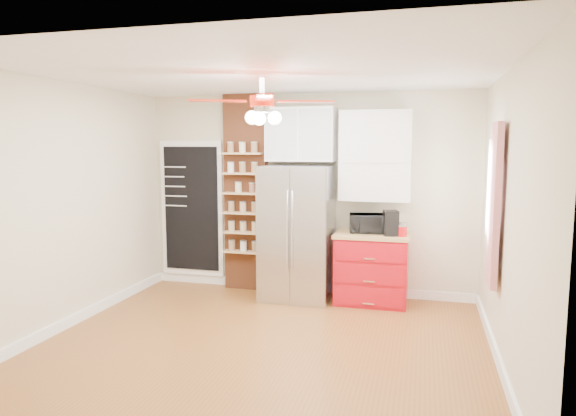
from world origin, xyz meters
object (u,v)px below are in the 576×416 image
(fridge, at_px, (297,233))
(coffee_maker, at_px, (391,223))
(ceiling_fan, at_px, (262,102))
(toaster_oven, at_px, (367,223))
(canister_left, at_px, (402,231))
(pantry_jar_oats, at_px, (238,187))
(red_cabinet, at_px, (372,268))

(fridge, xyz_separation_m, coffee_maker, (1.20, -0.02, 0.18))
(fridge, xyz_separation_m, ceiling_fan, (0.05, -1.63, 1.55))
(ceiling_fan, bearing_deg, toaster_oven, 64.18)
(canister_left, bearing_deg, fridge, 177.16)
(ceiling_fan, bearing_deg, coffee_maker, 54.50)
(coffee_maker, bearing_deg, canister_left, -31.70)
(pantry_jar_oats, bearing_deg, fridge, -10.26)
(ceiling_fan, bearing_deg, fridge, 91.76)
(coffee_maker, relative_size, pantry_jar_oats, 2.34)
(red_cabinet, xyz_separation_m, ceiling_fan, (-0.92, -1.68, 1.97))
(toaster_oven, bearing_deg, red_cabinet, -43.03)
(toaster_oven, xyz_separation_m, pantry_jar_oats, (-1.76, 0.05, 0.42))
(canister_left, bearing_deg, pantry_jar_oats, 174.22)
(coffee_maker, height_order, pantry_jar_oats, pantry_jar_oats)
(fridge, height_order, pantry_jar_oats, fridge)
(pantry_jar_oats, bearing_deg, canister_left, -5.78)
(canister_left, height_order, pantry_jar_oats, pantry_jar_oats)
(canister_left, relative_size, pantry_jar_oats, 0.95)
(ceiling_fan, relative_size, toaster_oven, 3.24)
(fridge, bearing_deg, coffee_maker, -0.98)
(canister_left, bearing_deg, red_cabinet, 162.51)
(red_cabinet, bearing_deg, toaster_oven, 146.91)
(ceiling_fan, relative_size, pantry_jar_oats, 10.64)
(toaster_oven, xyz_separation_m, canister_left, (0.45, -0.17, -0.06))
(red_cabinet, height_order, canister_left, canister_left)
(fridge, distance_m, toaster_oven, 0.91)
(fridge, relative_size, ceiling_fan, 1.25)
(red_cabinet, height_order, pantry_jar_oats, pantry_jar_oats)
(coffee_maker, bearing_deg, fridge, 165.28)
(coffee_maker, relative_size, canister_left, 2.46)
(red_cabinet, xyz_separation_m, pantry_jar_oats, (-1.84, 0.11, 0.99))
(fridge, bearing_deg, toaster_oven, 6.62)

